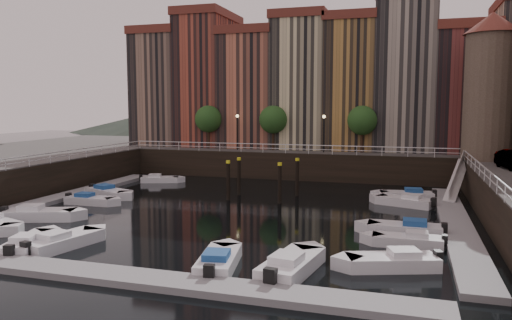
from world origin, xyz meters
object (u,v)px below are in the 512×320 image
(corner_tower, at_px, (490,84))
(boat_left_2, at_px, (90,200))
(mooring_pilings, at_px, (261,180))
(gangway, at_px, (457,177))
(boat_left_1, at_px, (39,214))

(corner_tower, bearing_deg, boat_left_2, -153.36)
(mooring_pilings, height_order, boat_left_2, mooring_pilings)
(gangway, bearing_deg, boat_left_2, -158.26)
(gangway, relative_size, boat_left_1, 1.57)
(mooring_pilings, height_order, boat_left_1, mooring_pilings)
(mooring_pilings, distance_m, boat_left_1, 18.19)
(corner_tower, relative_size, boat_left_1, 2.60)
(boat_left_1, xyz_separation_m, boat_left_2, (-0.01, 6.03, -0.06))
(boat_left_1, height_order, boat_left_2, boat_left_1)
(corner_tower, height_order, boat_left_1, corner_tower)
(corner_tower, distance_m, boat_left_2, 37.66)
(gangway, bearing_deg, corner_tower, 57.20)
(boat_left_1, distance_m, boat_left_2, 6.03)
(gangway, relative_size, boat_left_2, 1.89)
(mooring_pilings, distance_m, boat_left_2, 14.66)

